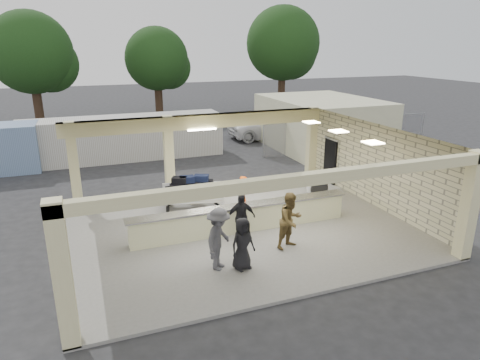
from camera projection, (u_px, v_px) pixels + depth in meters
name	position (u px, v px, depth m)	size (l,w,h in m)	color
ground	(237.00, 227.00, 15.95)	(120.00, 120.00, 0.00)	#252527
pavilion	(236.00, 187.00, 16.20)	(12.01, 10.00, 3.55)	slate
baggage_counter	(242.00, 218.00, 15.32)	(8.20, 0.58, 0.98)	beige
luggage_cart	(191.00, 191.00, 17.18)	(2.73, 2.06, 1.42)	silver
drum_fan	(318.00, 188.00, 18.31)	(0.93, 0.51, 1.01)	silver
baggage_handler	(242.00, 197.00, 16.46)	(0.60, 0.33, 1.64)	#FF5A0D
passenger_a	(291.00, 220.00, 13.93)	(0.93, 0.41, 1.91)	brown
passenger_b	(241.00, 217.00, 14.43)	(0.99, 0.36, 1.70)	black
passenger_c	(219.00, 239.00, 12.59)	(1.24, 0.44, 1.92)	#4C4B50
passenger_d	(243.00, 244.00, 12.64)	(0.79, 0.32, 1.62)	black
car_white_a	(268.00, 127.00, 30.69)	(2.65, 5.60, 1.60)	white
car_white_b	(324.00, 125.00, 31.95)	(1.71, 4.59, 1.45)	white
car_dark	(261.00, 127.00, 30.85)	(1.60, 4.53, 1.51)	black
container_white	(124.00, 138.00, 25.06)	(11.48, 2.30, 2.49)	silver
fence	(349.00, 133.00, 27.35)	(12.06, 0.06, 2.03)	gray
tree_left	(36.00, 56.00, 33.13)	(6.60, 6.30, 9.00)	#382619
tree_mid	(160.00, 61.00, 38.48)	(6.00, 5.60, 8.00)	#382619
tree_right	(285.00, 46.00, 41.26)	(7.20, 7.00, 10.00)	#382619
adjacent_building	(321.00, 123.00, 27.56)	(6.00, 8.00, 3.20)	beige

